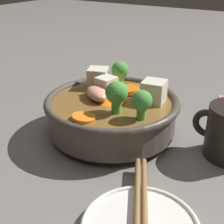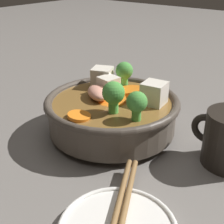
% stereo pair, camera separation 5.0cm
% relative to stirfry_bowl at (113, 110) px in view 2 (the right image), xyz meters
% --- Properties ---
extents(ground_plane, '(3.00, 3.00, 0.00)m').
position_rel_stirfry_bowl_xyz_m(ground_plane, '(0.00, 0.00, -0.04)').
color(ground_plane, slate).
extents(stirfry_bowl, '(0.21, 0.21, 0.11)m').
position_rel_stirfry_bowl_xyz_m(stirfry_bowl, '(0.00, 0.00, 0.00)').
color(stirfry_bowl, '#51473D').
rests_on(stirfry_bowl, ground_plane).
extents(chopsticks_pair, '(0.11, 0.20, 0.01)m').
position_rel_stirfry_bowl_xyz_m(chopsticks_pair, '(-0.14, 0.16, -0.03)').
color(chopsticks_pair, olive).
rests_on(chopsticks_pair, side_saucer).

